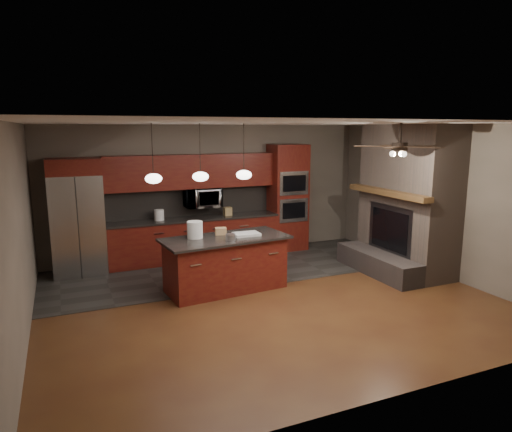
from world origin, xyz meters
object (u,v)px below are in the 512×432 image
kitchen_island (226,263)px  counter_bucket (159,215)px  oven_tower (288,198)px  white_bucket (195,230)px  cardboard_box (221,231)px  paint_can (231,237)px  counter_box (228,211)px  refrigerator (77,217)px  microwave (202,198)px  paint_tray (246,234)px

kitchen_island → counter_bucket: 2.19m
oven_tower → white_bucket: bearing=-145.6°
oven_tower → cardboard_box: 2.82m
kitchen_island → paint_can: size_ratio=13.46×
oven_tower → kitchen_island: bearing=-137.8°
counter_box → kitchen_island: bearing=-114.0°
refrigerator → counter_box: 2.99m
white_bucket → paint_can: (0.48, -0.41, -0.09)m
white_bucket → counter_box: white_bucket is taller
microwave → counter_bucket: bearing=-176.9°
paint_tray → counter_box: counter_box is taller
paint_tray → microwave: bearing=96.5°
microwave → white_bucket: size_ratio=2.60×
refrigerator → paint_can: (2.25, -2.16, -0.12)m
cardboard_box → counter_box: bearing=80.4°
refrigerator → white_bucket: 2.49m
microwave → counter_box: (0.52, -0.10, -0.31)m
oven_tower → paint_can: bearing=-134.4°
counter_bucket → cardboard_box: bearing=-68.3°
white_bucket → cardboard_box: (0.48, 0.07, -0.08)m
refrigerator → counter_bucket: size_ratio=10.01×
microwave → white_bucket: microwave is taller
microwave → counter_box: microwave is taller
oven_tower → microwave: size_ratio=3.25×
paint_can → kitchen_island: bearing=91.3°
refrigerator → cardboard_box: 2.81m
white_bucket → cardboard_box: bearing=8.2°
oven_tower → refrigerator: size_ratio=1.09×
microwave → kitchen_island: 2.22m
paint_tray → counter_bucket: 2.28m
oven_tower → microwave: (-1.98, 0.06, 0.11)m
oven_tower → counter_bucket: 2.90m
white_bucket → counter_box: bearing=55.7°
oven_tower → refrigerator: bearing=-179.0°
refrigerator → white_bucket: size_ratio=7.79×
oven_tower → paint_can: (-2.19, -2.24, -0.22)m
white_bucket → cardboard_box: white_bucket is taller
refrigerator → kitchen_island: size_ratio=0.99×
oven_tower → counter_box: (-1.45, -0.04, -0.20)m
cardboard_box → counter_bucket: (-0.71, 1.77, 0.03)m
cardboard_box → white_bucket: bearing=-158.1°
oven_tower → white_bucket: (-2.67, -1.83, -0.13)m
counter_bucket → refrigerator: bearing=-177.0°
oven_tower → microwave: 1.98m
oven_tower → counter_box: bearing=-178.3°
paint_tray → cardboard_box: 0.45m
microwave → paint_can: 2.33m
microwave → cardboard_box: 1.86m
cardboard_box → paint_tray: bearing=-17.6°
paint_can → counter_box: bearing=71.5°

